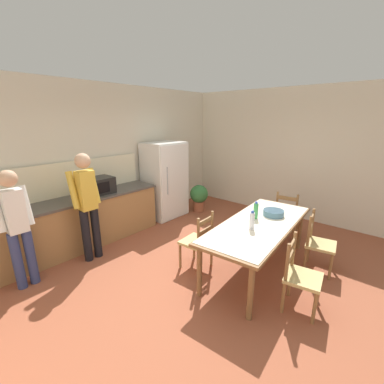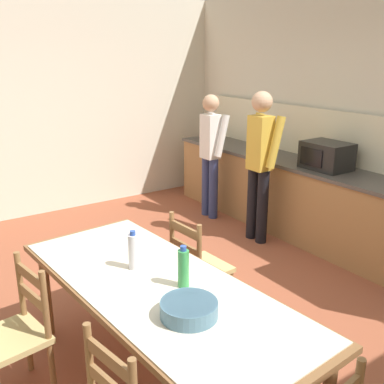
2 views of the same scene
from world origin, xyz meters
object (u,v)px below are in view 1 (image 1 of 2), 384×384
Objects in this scene: refrigerator at (165,180)px; chair_side_far_left at (198,241)px; bottle_off_centre at (256,211)px; person_at_sink at (17,224)px; dining_table at (259,227)px; bottle_near_centre at (252,221)px; chair_side_near_left at (300,276)px; serving_bowl at (274,212)px; microwave at (99,186)px; chair_head_end at (287,215)px; person_at_counter at (87,202)px; chair_side_near_right at (318,243)px; potted_plant at (199,196)px.

chair_side_far_left is (-1.22, -2.00, -0.42)m from refrigerator.
bottle_off_centre is 0.17× the size of person_at_sink.
refrigerator is 2.79m from dining_table.
bottle_near_centre is at bearing 107.82° from chair_side_far_left.
person_at_sink reaches higher than chair_side_near_left.
chair_side_near_left is at bearing -139.12° from serving_bowl.
dining_table is 0.94m from chair_side_near_left.
chair_side_far_left is (0.41, -2.02, -0.61)m from microwave.
dining_table is 2.57× the size of chair_head_end.
bottle_near_centre is at bearing -151.61° from person_at_counter.
bottle_off_centre is 0.30× the size of chair_side_far_left.
chair_side_near_right is (-0.86, -0.81, 0.00)m from chair_head_end.
chair_side_far_left is 2.47m from person_at_sink.
dining_table is 2.68m from potted_plant.
bottle_off_centre reaches higher than chair_head_end.
bottle_off_centre is (0.10, 0.12, 0.20)m from dining_table.
chair_side_far_left is at bearing 142.68° from serving_bowl.
chair_side_near_right is at bearing -76.37° from serving_bowl.
refrigerator is 1.65m from microwave.
chair_head_end is at bearing -47.38° from microwave.
chair_side_far_left reaches higher than serving_bowl.
bottle_near_centre is 0.90m from chair_side_far_left.
chair_side_near_left is 0.52× the size of person_at_counter.
dining_table is 1.45m from chair_head_end.
bottle_off_centre is at bearing -102.07° from refrigerator.
chair_side_far_left is at bearing 119.08° from chair_side_near_right.
refrigerator is 1.05× the size of person_at_sink.
person_at_counter is at bearing 124.00° from dining_table.
refrigerator is 0.74× the size of dining_table.
chair_side_near_right is at bearing -4.67° from chair_side_near_left.
bottle_near_centre is at bearing 85.74° from chair_head_end.
chair_side_near_right is (-0.09, -3.41, -0.42)m from refrigerator.
serving_bowl is 0.20× the size of person_at_sink.
person_at_counter is (-2.14, -0.50, 0.12)m from refrigerator.
serving_bowl is 2.93m from person_at_counter.
chair_side_near_right is at bearing 124.64° from chair_head_end.
dining_table is 0.42m from serving_bowl.
microwave is 0.55× the size of chair_head_end.
bottle_near_centre reaches higher than serving_bowl.
serving_bowl is (0.69, -0.02, -0.07)m from bottle_near_centre.
refrigerator is at bearing 76.34° from dining_table.
bottle_near_centre is 2.53m from person_at_counter.
chair_side_near_right is 0.52× the size of person_at_counter.
person_at_sink reaches higher than dining_table.
person_at_counter is at bearing 45.71° from chair_head_end.
chair_side_near_left and chair_head_end have the same top height.
chair_head_end is at bearing -0.65° from bottle_off_centre.
person_at_sink is at bearing -179.23° from potted_plant.
potted_plant is (0.72, -0.43, -0.48)m from refrigerator.
refrigerator reaches higher than microwave.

